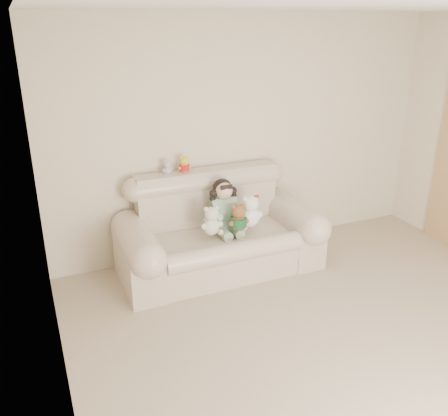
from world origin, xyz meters
TOP-DOWN VIEW (x-y plane):
  - floor at (0.00, 0.00)m, footprint 5.00×5.00m
  - ceiling at (0.00, 0.00)m, footprint 5.00×5.00m
  - wall_back at (0.00, 2.50)m, footprint 4.50×0.00m
  - wall_left at (-2.25, 0.00)m, footprint 0.00×5.00m
  - sofa at (-0.54, 2.00)m, footprint 2.10×0.95m
  - seated_child at (-0.47, 2.08)m, footprint 0.39×0.46m
  - brown_teddy at (-0.41, 1.83)m, footprint 0.27×0.25m
  - white_cat at (-0.25, 1.90)m, footprint 0.31×0.26m
  - cream_teddy at (-0.69, 1.86)m, footprint 0.28×0.25m
  - yellow_mini_bear at (-0.79, 2.37)m, footprint 0.14×0.11m
  - grey_mini_plush at (-0.97, 2.39)m, footprint 0.13×0.11m

SIDE VIEW (x-z plane):
  - floor at x=0.00m, z-range 0.00..0.00m
  - sofa at x=-0.54m, z-range 0.00..1.03m
  - brown_teddy at x=-0.41m, z-range 0.50..0.85m
  - cream_teddy at x=-0.69m, z-range 0.50..0.86m
  - white_cat at x=-0.25m, z-range 0.50..0.91m
  - seated_child at x=-0.47m, z-range 0.42..0.99m
  - grey_mini_plush at x=-0.97m, z-range 1.01..1.19m
  - yellow_mini_bear at x=-0.79m, z-range 1.01..1.23m
  - wall_back at x=0.00m, z-range -0.95..3.55m
  - wall_left at x=-2.25m, z-range -1.20..3.80m
  - ceiling at x=0.00m, z-range 2.60..2.60m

